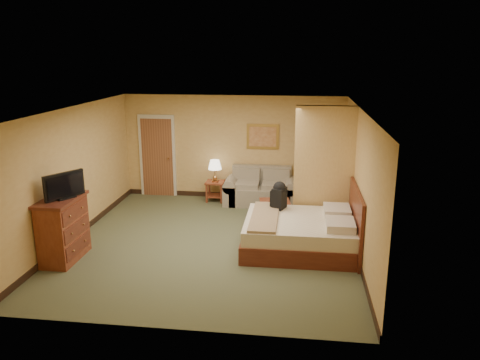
% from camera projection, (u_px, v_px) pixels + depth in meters
% --- Properties ---
extents(floor, '(6.00, 6.00, 0.00)m').
position_uv_depth(floor, '(212.00, 242.00, 9.18)').
color(floor, '#505637').
rests_on(floor, ground).
extents(ceiling, '(6.00, 6.00, 0.00)m').
position_uv_depth(ceiling, '(210.00, 110.00, 8.49)').
color(ceiling, white).
rests_on(ceiling, back_wall).
extents(back_wall, '(5.50, 0.02, 2.60)m').
position_uv_depth(back_wall, '(233.00, 148.00, 11.71)').
color(back_wall, tan).
rests_on(back_wall, floor).
extents(left_wall, '(0.02, 6.00, 2.60)m').
position_uv_depth(left_wall, '(73.00, 174.00, 9.16)').
color(left_wall, tan).
rests_on(left_wall, floor).
extents(right_wall, '(0.02, 6.00, 2.60)m').
position_uv_depth(right_wall, '(360.00, 183.00, 8.50)').
color(right_wall, tan).
rests_on(right_wall, floor).
extents(partition, '(1.20, 0.15, 2.60)m').
position_uv_depth(partition, '(324.00, 170.00, 9.46)').
color(partition, tan).
rests_on(partition, floor).
extents(door, '(0.94, 0.16, 2.10)m').
position_uv_depth(door, '(158.00, 156.00, 11.98)').
color(door, beige).
rests_on(door, floor).
extents(baseboard, '(5.50, 0.02, 0.12)m').
position_uv_depth(baseboard, '(233.00, 195.00, 12.02)').
color(baseboard, black).
rests_on(baseboard, floor).
extents(loveseat, '(1.78, 0.83, 0.90)m').
position_uv_depth(loveseat, '(261.00, 192.00, 11.47)').
color(loveseat, gray).
rests_on(loveseat, floor).
extents(side_table, '(0.46, 0.46, 0.50)m').
position_uv_depth(side_table, '(215.00, 188.00, 11.67)').
color(side_table, maroon).
rests_on(side_table, floor).
extents(table_lamp, '(0.33, 0.33, 0.55)m').
position_uv_depth(table_lamp, '(215.00, 165.00, 11.52)').
color(table_lamp, '#B07940').
rests_on(table_lamp, side_table).
extents(coffee_table, '(0.75, 0.75, 0.42)m').
position_uv_depth(coffee_table, '(275.00, 207.00, 10.33)').
color(coffee_table, maroon).
rests_on(coffee_table, floor).
extents(wall_picture, '(0.80, 0.04, 0.62)m').
position_uv_depth(wall_picture, '(263.00, 137.00, 11.51)').
color(wall_picture, '#B78E3F').
rests_on(wall_picture, back_wall).
extents(dresser, '(0.57, 1.08, 1.15)m').
position_uv_depth(dresser, '(63.00, 229.00, 8.29)').
color(dresser, maroon).
rests_on(dresser, floor).
extents(tv, '(0.43, 0.68, 0.46)m').
position_uv_depth(tv, '(64.00, 186.00, 8.07)').
color(tv, black).
rests_on(tv, dresser).
extents(bed, '(2.20, 1.87, 1.21)m').
position_uv_depth(bed, '(306.00, 233.00, 8.78)').
color(bed, '#521E13').
rests_on(bed, floor).
extents(backpack, '(0.31, 0.37, 0.55)m').
position_uv_depth(backpack, '(279.00, 194.00, 9.26)').
color(backpack, black).
rests_on(backpack, bed).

